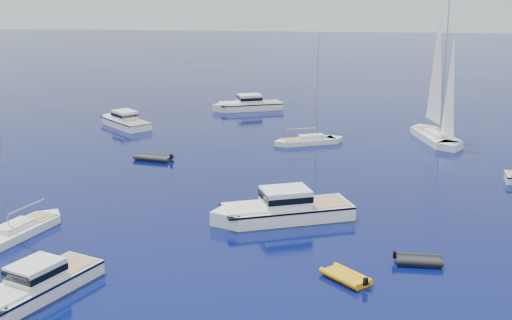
{
  "coord_description": "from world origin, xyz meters",
  "views": [
    {
      "loc": [
        8.04,
        -34.8,
        17.32
      ],
      "look_at": [
        1.48,
        21.2,
        2.2
      ],
      "focal_mm": 47.42,
      "sensor_mm": 36.0,
      "label": 1
    }
  ],
  "objects": [
    {
      "name": "ground",
      "position": [
        0.0,
        0.0,
        0.0
      ],
      "size": [
        400.0,
        400.0,
        0.0
      ],
      "primitive_type": "plane",
      "color": "#091354",
      "rests_on": "ground"
    },
    {
      "name": "motor_cruiser_left",
      "position": [
        -8.45,
        -1.57,
        0.0
      ],
      "size": [
        6.26,
        9.78,
        2.47
      ],
      "primitive_type": null,
      "rotation": [
        0.0,
        0.0,
        2.75
      ],
      "color": "silver",
      "rests_on": "ground"
    },
    {
      "name": "motor_cruiser_centre",
      "position": [
        4.47,
        12.63,
        0.0
      ],
      "size": [
        11.96,
        7.53,
        3.01
      ],
      "primitive_type": null,
      "rotation": [
        0.0,
        0.0,
        1.95
      ],
      "color": "white",
      "rests_on": "ground"
    },
    {
      "name": "motor_cruiser_far_l",
      "position": [
        -17.27,
        43.38,
        0.0
      ],
      "size": [
        8.77,
        8.73,
        2.49
      ],
      "primitive_type": null,
      "rotation": [
        0.0,
        0.0,
        0.79
      ],
      "color": "white",
      "rests_on": "ground"
    },
    {
      "name": "motor_cruiser_distant",
      "position": [
        -3.67,
        55.69,
        0.0
      ],
      "size": [
        10.71,
        6.75,
        2.7
      ],
      "primitive_type": null,
      "rotation": [
        0.0,
        0.0,
        1.95
      ],
      "color": "silver",
      "rests_on": "ground"
    },
    {
      "name": "sailboat_fore",
      "position": [
        -13.64,
        7.31,
        0.0
      ],
      "size": [
        4.72,
        9.09,
        12.94
      ],
      "primitive_type": null,
      "rotation": [
        0.0,
        0.0,
        2.85
      ],
      "color": "white",
      "rests_on": "ground"
    },
    {
      "name": "sailboat_centre",
      "position": [
        5.46,
        36.85,
        0.0
      ],
      "size": [
        8.51,
        5.3,
        12.25
      ],
      "primitive_type": null,
      "rotation": [
        0.0,
        0.0,
        5.12
      ],
      "color": "silver",
      "rests_on": "ground"
    },
    {
      "name": "sailboat_sails_r",
      "position": [
        19.33,
        39.87,
        0.0
      ],
      "size": [
        5.53,
        11.95,
        17.0
      ],
      "primitive_type": null,
      "rotation": [
        0.0,
        0.0,
        3.37
      ],
      "color": "white",
      "rests_on": "ground"
    },
    {
      "name": "tender_yellow",
      "position": [
        9.04,
        2.52,
        0.0
      ],
      "size": [
        3.53,
        3.56,
        0.95
      ],
      "primitive_type": null,
      "rotation": [
        0.0,
        0.0,
        0.77
      ],
      "color": "orange",
      "rests_on": "ground"
    },
    {
      "name": "tender_grey_near",
      "position": [
        13.64,
        5.5,
        0.0
      ],
      "size": [
        3.06,
        1.77,
        0.95
      ],
      "primitive_type": null,
      "rotation": [
        0.0,
        0.0,
        4.7
      ],
      "color": "black",
      "rests_on": "ground"
    },
    {
      "name": "tender_grey_far",
      "position": [
        -9.58,
        28.24,
        0.0
      ],
      "size": [
        4.23,
        2.86,
        0.95
      ],
      "primitive_type": null,
      "rotation": [
        0.0,
        0.0,
        1.36
      ],
      "color": "black",
      "rests_on": "ground"
    }
  ]
}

